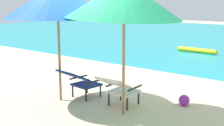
{
  "coord_description": "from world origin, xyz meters",
  "views": [
    {
      "loc": [
        4.2,
        -4.98,
        2.12
      ],
      "look_at": [
        0.0,
        0.28,
        0.75
      ],
      "focal_mm": 51.14,
      "sensor_mm": 36.0,
      "label": 1
    }
  ],
  "objects_px": {
    "beach_umbrella_left": "(57,1)",
    "beach_ball": "(184,100)",
    "swim_buoy": "(197,50)",
    "lounge_chair_right": "(119,88)",
    "lounge_chair_left": "(80,80)"
  },
  "relations": [
    {
      "from": "lounge_chair_right",
      "to": "lounge_chair_left",
      "type": "bearing_deg",
      "value": -175.39
    },
    {
      "from": "beach_umbrella_left",
      "to": "lounge_chair_right",
      "type": "bearing_deg",
      "value": 18.04
    },
    {
      "from": "swim_buoy",
      "to": "lounge_chair_right",
      "type": "xyz_separation_m",
      "value": [
        1.5,
        -7.06,
        0.31
      ]
    },
    {
      "from": "swim_buoy",
      "to": "beach_ball",
      "type": "xyz_separation_m",
      "value": [
        2.47,
        -6.17,
        0.01
      ]
    },
    {
      "from": "lounge_chair_right",
      "to": "beach_ball",
      "type": "distance_m",
      "value": 1.35
    },
    {
      "from": "swim_buoy",
      "to": "lounge_chair_right",
      "type": "height_order",
      "value": "lounge_chair_right"
    },
    {
      "from": "beach_umbrella_left",
      "to": "beach_ball",
      "type": "bearing_deg",
      "value": 30.43
    },
    {
      "from": "lounge_chair_right",
      "to": "beach_umbrella_left",
      "type": "distance_m",
      "value": 2.12
    },
    {
      "from": "beach_umbrella_left",
      "to": "beach_ball",
      "type": "distance_m",
      "value": 3.23
    },
    {
      "from": "beach_ball",
      "to": "lounge_chair_right",
      "type": "bearing_deg",
      "value": -137.26
    },
    {
      "from": "swim_buoy",
      "to": "beach_umbrella_left",
      "type": "relative_size",
      "value": 0.56
    },
    {
      "from": "swim_buoy",
      "to": "beach_umbrella_left",
      "type": "distance_m",
      "value": 7.73
    },
    {
      "from": "lounge_chair_right",
      "to": "beach_umbrella_left",
      "type": "xyz_separation_m",
      "value": [
        -1.24,
        -0.41,
        1.67
      ]
    },
    {
      "from": "beach_umbrella_left",
      "to": "beach_ball",
      "type": "height_order",
      "value": "beach_umbrella_left"
    },
    {
      "from": "swim_buoy",
      "to": "lounge_chair_left",
      "type": "height_order",
      "value": "lounge_chair_left"
    }
  ]
}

